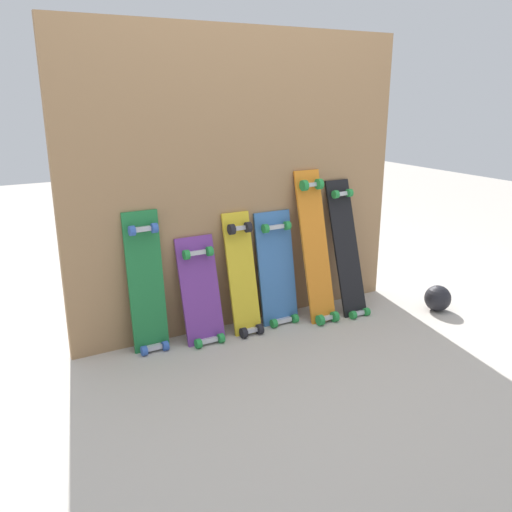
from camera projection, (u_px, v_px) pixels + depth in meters
The scene contains 9 objects.
ground_plane at pixel (250, 323), 3.20m from camera, with size 12.00×12.00×0.00m, color #B2AAA0.
plywood_wall_panel at pixel (244, 183), 3.02m from camera, with size 2.03×0.04×1.65m, color #99724C.
skateboard_green at pixel (147, 289), 2.81m from camera, with size 0.19×0.16×0.81m.
skateboard_purple at pixel (201, 297), 2.93m from camera, with size 0.22×0.22×0.64m.
skateboard_yellow at pixel (243, 280), 3.03m from camera, with size 0.17×0.23×0.75m.
skateboard_blue at pixel (277, 274), 3.17m from camera, with size 0.24×0.19×0.73m.
skateboard_orange at pixel (316, 252), 3.20m from camera, with size 0.17×0.31×0.95m.
skateboard_black at pixel (347, 254), 3.31m from camera, with size 0.17×0.32×0.88m.
rubber_ball at pixel (438, 298), 3.37m from camera, with size 0.16×0.16×0.16m, color black.
Camera 1 is at (-1.42, -2.58, 1.32)m, focal length 37.86 mm.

